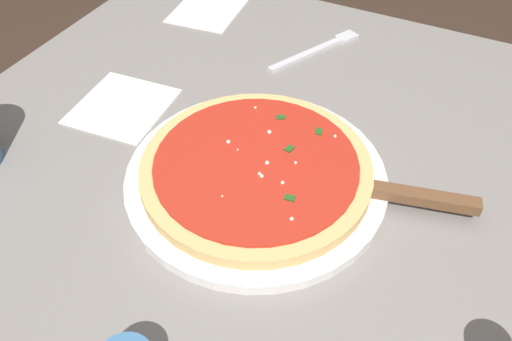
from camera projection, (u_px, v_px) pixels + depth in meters
restaurant_table at (255, 220)px, 0.79m from camera, size 0.85×0.87×0.76m
serving_plate at (256, 178)px, 0.63m from camera, size 0.32×0.32×0.01m
pizza at (256, 168)px, 0.62m from camera, size 0.28×0.28×0.02m
pizza_server at (387, 193)px, 0.60m from camera, size 0.09×0.22×0.01m
napkin_folded_right at (207, 10)px, 0.94m from camera, size 0.14×0.13×0.00m
napkin_loose_left at (122, 106)px, 0.74m from camera, size 0.14×0.14×0.00m
fork at (319, 49)px, 0.85m from camera, size 0.17×0.10×0.00m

